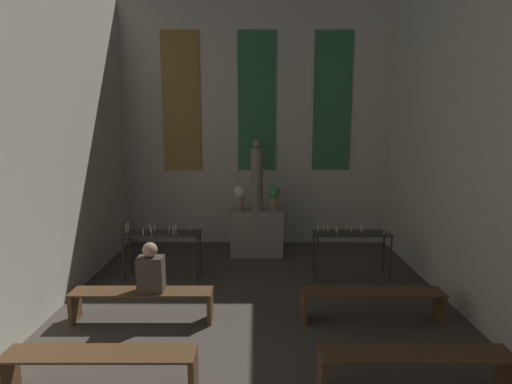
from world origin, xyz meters
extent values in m
cube|color=beige|center=(0.00, 10.54, 2.74)|extent=(6.32, 0.12, 5.48)
cube|color=olive|center=(-1.70, 10.46, 3.29)|extent=(0.85, 0.03, 3.07)
cube|color=#33723F|center=(0.00, 10.46, 3.29)|extent=(0.85, 0.03, 3.07)
cube|color=#33723F|center=(1.70, 10.46, 3.29)|extent=(0.85, 0.03, 3.07)
cube|color=gray|center=(0.00, 9.60, 0.49)|extent=(1.11, 0.57, 0.99)
cylinder|color=gray|center=(0.00, 9.60, 1.64)|extent=(0.25, 0.25, 1.32)
sphere|color=gray|center=(0.00, 9.60, 2.39)|extent=(0.18, 0.18, 0.18)
cylinder|color=#937A5B|center=(-0.36, 9.60, 1.13)|extent=(0.17, 0.17, 0.28)
sphere|color=silver|center=(-0.36, 9.60, 1.37)|extent=(0.28, 0.28, 0.28)
cylinder|color=#937A5B|center=(0.36, 9.60, 1.13)|extent=(0.17, 0.17, 0.28)
sphere|color=#4C9351|center=(0.36, 9.60, 1.37)|extent=(0.28, 0.28, 0.28)
cube|color=#332D28|center=(-1.72, 8.26, 0.84)|extent=(1.37, 0.46, 0.02)
cylinder|color=#332D28|center=(-2.38, 8.06, 0.42)|extent=(0.04, 0.04, 0.83)
cylinder|color=#332D28|center=(-1.06, 8.06, 0.42)|extent=(0.04, 0.04, 0.83)
cylinder|color=#332D28|center=(-2.38, 8.46, 0.42)|extent=(0.04, 0.04, 0.83)
cylinder|color=#332D28|center=(-1.06, 8.46, 0.42)|extent=(0.04, 0.04, 0.83)
cylinder|color=silver|center=(-2.33, 8.16, 0.93)|extent=(0.02, 0.02, 0.16)
sphere|color=#F9CC4C|center=(-2.33, 8.16, 1.02)|extent=(0.02, 0.02, 0.02)
cylinder|color=silver|center=(-2.36, 8.38, 0.93)|extent=(0.02, 0.02, 0.15)
sphere|color=#F9CC4C|center=(-2.36, 8.38, 1.02)|extent=(0.02, 0.02, 0.02)
cylinder|color=silver|center=(-2.01, 8.09, 0.91)|extent=(0.02, 0.02, 0.12)
sphere|color=#F9CC4C|center=(-2.01, 8.09, 0.98)|extent=(0.02, 0.02, 0.02)
cylinder|color=silver|center=(-1.48, 8.09, 0.93)|extent=(0.02, 0.02, 0.16)
sphere|color=#F9CC4C|center=(-1.48, 8.09, 1.02)|extent=(0.02, 0.02, 0.02)
cylinder|color=silver|center=(-2.36, 8.40, 0.93)|extent=(0.02, 0.02, 0.15)
sphere|color=#F9CC4C|center=(-2.36, 8.40, 1.01)|extent=(0.02, 0.02, 0.02)
cylinder|color=silver|center=(-1.87, 8.36, 0.91)|extent=(0.02, 0.02, 0.12)
sphere|color=#F9CC4C|center=(-1.87, 8.36, 0.99)|extent=(0.02, 0.02, 0.02)
cylinder|color=silver|center=(-1.97, 8.43, 0.93)|extent=(0.02, 0.02, 0.16)
sphere|color=#F9CC4C|center=(-1.97, 8.43, 1.03)|extent=(0.02, 0.02, 0.02)
cylinder|color=silver|center=(-1.45, 8.22, 0.93)|extent=(0.02, 0.02, 0.16)
sphere|color=#F9CC4C|center=(-1.45, 8.22, 1.03)|extent=(0.02, 0.02, 0.02)
cylinder|color=silver|center=(-1.59, 8.28, 0.91)|extent=(0.02, 0.02, 0.11)
sphere|color=#F9CC4C|center=(-1.59, 8.28, 0.97)|extent=(0.02, 0.02, 0.02)
cylinder|color=silver|center=(-1.22, 8.45, 0.94)|extent=(0.02, 0.02, 0.18)
sphere|color=#F9CC4C|center=(-1.22, 8.45, 1.04)|extent=(0.02, 0.02, 0.02)
cylinder|color=silver|center=(-1.86, 8.10, 0.91)|extent=(0.02, 0.02, 0.11)
sphere|color=#F9CC4C|center=(-1.86, 8.10, 0.98)|extent=(0.02, 0.02, 0.02)
cylinder|color=silver|center=(-1.95, 8.35, 0.91)|extent=(0.02, 0.02, 0.11)
sphere|color=#F9CC4C|center=(-1.95, 8.35, 0.98)|extent=(0.02, 0.02, 0.02)
cube|color=#332D28|center=(1.72, 8.26, 0.84)|extent=(1.37, 0.46, 0.02)
cylinder|color=#332D28|center=(1.06, 8.06, 0.42)|extent=(0.04, 0.04, 0.83)
cylinder|color=#332D28|center=(2.38, 8.06, 0.42)|extent=(0.04, 0.04, 0.83)
cylinder|color=#332D28|center=(1.06, 8.46, 0.42)|extent=(0.04, 0.04, 0.83)
cylinder|color=#332D28|center=(2.38, 8.46, 0.42)|extent=(0.04, 0.04, 0.83)
cylinder|color=silver|center=(1.29, 8.33, 0.90)|extent=(0.02, 0.02, 0.10)
sphere|color=#F9CC4C|center=(1.29, 8.33, 0.96)|extent=(0.02, 0.02, 0.02)
cylinder|color=silver|center=(1.32, 8.36, 0.90)|extent=(0.02, 0.02, 0.10)
sphere|color=#F9CC4C|center=(1.32, 8.36, 0.97)|extent=(0.02, 0.02, 0.02)
cylinder|color=silver|center=(1.45, 8.28, 0.90)|extent=(0.02, 0.02, 0.10)
sphere|color=#F9CC4C|center=(1.45, 8.28, 0.96)|extent=(0.02, 0.02, 0.02)
cylinder|color=silver|center=(1.43, 8.23, 0.92)|extent=(0.02, 0.02, 0.14)
sphere|color=#F9CC4C|center=(1.43, 8.23, 1.00)|extent=(0.02, 0.02, 0.02)
cylinder|color=silver|center=(2.27, 8.17, 0.90)|extent=(0.02, 0.02, 0.10)
sphere|color=#F9CC4C|center=(2.27, 8.17, 0.96)|extent=(0.02, 0.02, 0.02)
cylinder|color=silver|center=(1.87, 8.26, 0.94)|extent=(0.02, 0.02, 0.18)
sphere|color=#F9CC4C|center=(1.87, 8.26, 1.04)|extent=(0.02, 0.02, 0.02)
cylinder|color=silver|center=(1.92, 8.29, 0.91)|extent=(0.02, 0.02, 0.11)
sphere|color=#F9CC4C|center=(1.92, 8.29, 0.97)|extent=(0.02, 0.02, 0.02)
cylinder|color=silver|center=(1.22, 8.33, 0.92)|extent=(0.02, 0.02, 0.13)
sphere|color=#F9CC4C|center=(1.22, 8.33, 0.99)|extent=(0.02, 0.02, 0.02)
cylinder|color=silver|center=(1.71, 8.28, 0.90)|extent=(0.02, 0.02, 0.10)
sphere|color=#F9CC4C|center=(1.71, 8.28, 0.96)|extent=(0.02, 0.02, 0.02)
cylinder|color=silver|center=(1.65, 8.39, 0.91)|extent=(0.02, 0.02, 0.11)
sphere|color=#F9CC4C|center=(1.65, 8.39, 0.97)|extent=(0.02, 0.02, 0.02)
cylinder|color=silver|center=(1.11, 8.31, 0.93)|extent=(0.02, 0.02, 0.15)
sphere|color=#F9CC4C|center=(1.11, 8.31, 1.01)|extent=(0.02, 0.02, 0.02)
cylinder|color=silver|center=(2.30, 8.08, 0.92)|extent=(0.02, 0.02, 0.13)
sphere|color=#F9CC4C|center=(2.30, 8.08, 1.00)|extent=(0.02, 0.02, 0.02)
cube|color=brown|center=(-1.65, 5.08, 0.44)|extent=(2.00, 0.36, 0.03)
cube|color=brown|center=(-2.62, 5.08, 0.21)|extent=(0.06, 0.32, 0.43)
cube|color=brown|center=(-0.68, 5.08, 0.21)|extent=(0.06, 0.32, 0.43)
cube|color=brown|center=(1.65, 5.08, 0.44)|extent=(2.00, 0.36, 0.03)
cube|color=brown|center=(0.68, 5.08, 0.21)|extent=(0.06, 0.32, 0.43)
cube|color=brown|center=(2.62, 5.08, 0.21)|extent=(0.06, 0.32, 0.43)
cube|color=brown|center=(-1.65, 6.64, 0.44)|extent=(2.00, 0.36, 0.03)
cube|color=brown|center=(-2.62, 6.64, 0.21)|extent=(0.06, 0.32, 0.43)
cube|color=brown|center=(-0.68, 6.64, 0.21)|extent=(0.06, 0.32, 0.43)
cube|color=brown|center=(1.65, 6.64, 0.44)|extent=(2.00, 0.36, 0.03)
cube|color=brown|center=(0.68, 6.64, 0.21)|extent=(0.06, 0.32, 0.43)
cube|color=brown|center=(2.62, 6.64, 0.21)|extent=(0.06, 0.32, 0.43)
cube|color=#4C4238|center=(-1.50, 6.64, 0.70)|extent=(0.36, 0.24, 0.50)
sphere|color=tan|center=(-1.50, 6.64, 1.06)|extent=(0.21, 0.21, 0.21)
camera|label=1|loc=(-0.02, 1.28, 2.79)|focal=28.00mm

